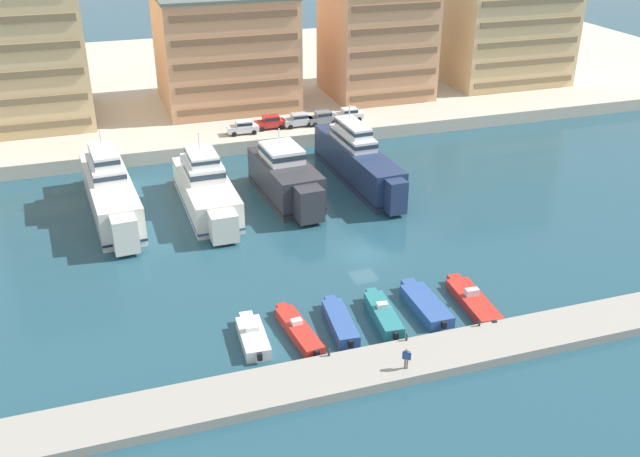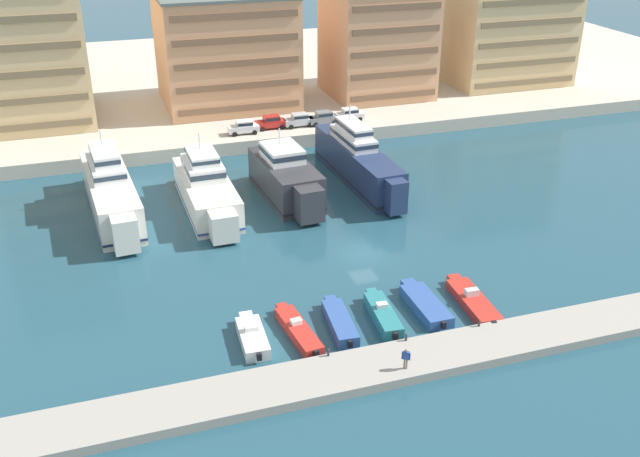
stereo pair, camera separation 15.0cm
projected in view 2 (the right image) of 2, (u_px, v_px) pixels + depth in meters
The scene contains 26 objects.
ground_plane at pixel (364, 254), 68.74m from camera, with size 400.00×400.00×0.00m, color #234C5B.
quay_promenade at pixel (229, 79), 124.05m from camera, with size 180.00×70.00×1.79m, color beige.
pier_dock at pixel (447, 353), 53.85m from camera, with size 120.00×4.48×0.75m, color #9E998E.
yacht_ivory_far_left at pixel (111, 191), 75.99m from camera, with size 5.69×21.65×8.57m.
yacht_ivory_left at pixel (207, 189), 77.27m from camera, with size 5.17×18.67×7.92m.
yacht_charcoal_mid_left at pixel (287, 178), 79.52m from camera, with size 5.81×15.85×7.59m.
yacht_navy_center_left at pixel (358, 161), 83.92m from camera, with size 4.53×21.79×8.60m.
motorboat_white_far_left at pixel (252, 337), 55.54m from camera, with size 2.16×6.16×1.40m.
motorboat_red_left at pixel (298, 330), 56.47m from camera, with size 2.27×7.61×1.23m.
motorboat_blue_mid_left at pixel (340, 322), 57.37m from camera, with size 2.20×6.95×1.00m.
motorboat_teal_center_left at pixel (383, 314), 58.25m from camera, with size 2.14×6.99×1.47m.
motorboat_blue_center at pixel (425, 304), 59.76m from camera, with size 2.20×7.35×0.96m.
motorboat_red_center_right at pixel (473, 301), 60.41m from camera, with size 2.44×8.17×1.37m.
car_white_far_left at pixel (244, 127), 94.81m from camera, with size 4.13×1.98×1.80m.
car_red_left at pixel (271, 122), 96.76m from camera, with size 4.15×2.02×1.80m.
car_silver_mid_left at pixel (299, 120), 97.57m from camera, with size 4.13×1.99×1.80m.
car_grey_center_left at pixel (323, 117), 98.47m from camera, with size 4.17×2.06×1.80m.
car_white_center at pixel (349, 114), 99.84m from camera, with size 4.10×1.93×1.80m.
apartment_block_left at pixel (25, 19), 95.20m from camera, with size 14.87×18.19×29.44m.
apartment_block_mid_left at pixel (225, 48), 104.96m from camera, with size 19.22×17.98×18.21m.
apartment_block_center_left at pixel (377, 41), 109.14m from camera, with size 15.02×14.46×18.31m.
apartment_block_center at pixel (507, 13), 115.29m from camera, with size 19.55×15.20×23.93m.
pedestrian_near_edge at pixel (406, 357), 51.15m from camera, with size 0.56×0.44×1.68m.
bollard_west at pixel (328, 352), 52.79m from camera, with size 0.20×0.20×0.61m.
bollard_west_mid at pixel (406, 337), 54.53m from camera, with size 0.20×0.20×0.61m.
bollard_east_mid at pixel (479, 323), 56.27m from camera, with size 0.20×0.20×0.61m.
Camera 2 is at (-22.77, -56.19, 32.77)m, focal length 40.00 mm.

